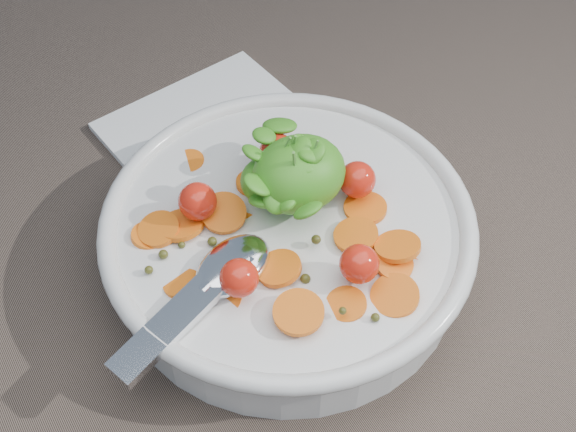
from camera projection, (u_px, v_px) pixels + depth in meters
ground at (284, 286)px, 0.53m from camera, size 6.00×6.00×0.00m
bowl at (288, 236)px, 0.52m from camera, size 0.29×0.27×0.11m
napkin at (214, 131)px, 0.63m from camera, size 0.18×0.16×0.01m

